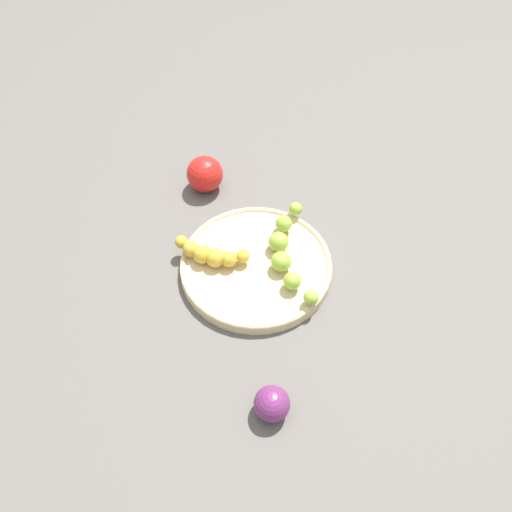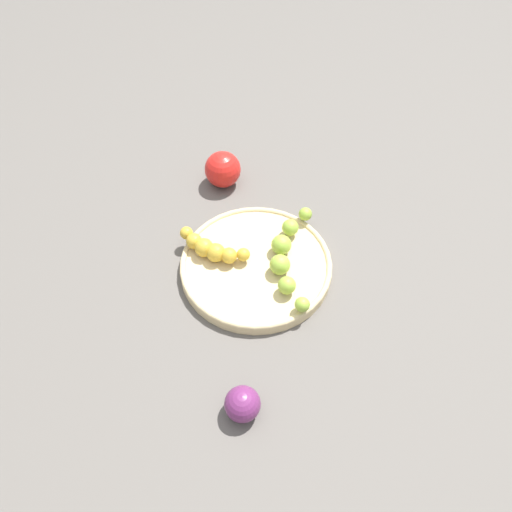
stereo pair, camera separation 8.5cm
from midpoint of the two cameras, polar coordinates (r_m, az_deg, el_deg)
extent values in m
plane|color=#56514C|center=(0.88, -2.76, -1.71)|extent=(2.40, 2.40, 0.00)
cylinder|color=#D1B784|center=(0.87, -2.78, -1.36)|extent=(0.26, 0.26, 0.02)
torus|color=#D1B784|center=(0.86, -2.80, -1.00)|extent=(0.26, 0.26, 0.01)
sphere|color=#8CAD38|center=(0.92, 1.93, 5.26)|extent=(0.02, 0.02, 0.02)
sphere|color=#8CAD38|center=(0.90, 0.49, 3.55)|extent=(0.03, 0.03, 0.03)
sphere|color=#8CAD38|center=(0.87, -0.19, 1.46)|extent=(0.04, 0.04, 0.04)
sphere|color=#8CAD38|center=(0.84, 0.03, -0.82)|extent=(0.04, 0.04, 0.04)
sphere|color=#8CAD38|center=(0.82, 1.21, -3.06)|extent=(0.03, 0.03, 0.03)
sphere|color=#8CAD38|center=(0.80, 3.30, -4.98)|extent=(0.02, 0.02, 0.02)
sphere|color=gold|center=(0.89, -11.24, 1.42)|extent=(0.02, 0.02, 0.02)
sphere|color=gold|center=(0.87, -10.23, 0.62)|extent=(0.03, 0.03, 0.03)
sphere|color=gold|center=(0.86, -8.98, 0.01)|extent=(0.03, 0.03, 0.03)
sphere|color=gold|center=(0.85, -7.53, -0.38)|extent=(0.03, 0.03, 0.03)
sphere|color=gold|center=(0.85, -5.97, -0.53)|extent=(0.03, 0.03, 0.03)
sphere|color=gold|center=(0.85, -4.37, -0.41)|extent=(0.02, 0.02, 0.02)
sphere|color=red|center=(1.00, -8.32, 9.13)|extent=(0.07, 0.07, 0.07)
sphere|color=#662659|center=(0.73, -1.63, -16.79)|extent=(0.05, 0.05, 0.05)
camera|label=1|loc=(0.04, -92.87, -3.64)|focal=34.98mm
camera|label=2|loc=(0.04, 87.13, 3.64)|focal=34.98mm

